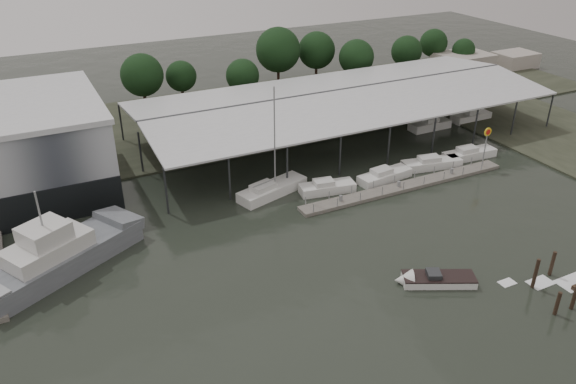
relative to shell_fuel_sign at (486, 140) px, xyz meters
name	(u,v)px	position (x,y,z in m)	size (l,w,h in m)	color
ground	(341,263)	(-27.00, -9.99, -3.93)	(200.00, 200.00, 0.00)	#232921
land_strip_far	(199,122)	(-27.00, 32.01, -3.83)	(140.00, 30.00, 0.30)	#3F4433
covered_boat_shed	(343,94)	(-10.00, 18.01, 2.20)	(58.24, 24.00, 6.96)	silver
floating_dock	(405,186)	(-12.00, 0.01, -3.72)	(28.00, 2.00, 1.40)	slate
shell_fuel_sign	(486,140)	(0.00, 0.00, 0.00)	(1.10, 0.18, 5.55)	gray
distant_commercial_buildings	(479,62)	(32.03, 34.70, -2.08)	(22.00, 8.00, 4.00)	#A1988E
grey_trawler	(61,254)	(-50.60, 0.86, -2.35)	(16.53, 12.00, 8.84)	slate
white_sailboat	(271,190)	(-27.03, 5.55, -3.27)	(9.17, 5.01, 13.02)	silver
speedboat_underway	(432,280)	(-21.39, -16.29, -3.53)	(16.90, 9.24, 2.00)	silver
moored_cruiser_0	(327,187)	(-20.96, 3.26, -3.31)	(6.80, 3.27, 1.70)	silver
moored_cruiser_1	(384,176)	(-13.12, 2.80, -3.31)	(7.34, 2.99, 1.70)	silver
moored_cruiser_2	(431,163)	(-5.62, 3.13, -3.31)	(7.98, 3.62, 1.70)	silver
moored_cruiser_3	(469,154)	(0.80, 3.27, -3.31)	(7.54, 2.61, 1.70)	silver
mooring_pilings	(569,297)	(-13.20, -23.92, -2.93)	(4.54, 7.87, 3.58)	#312418
horizon_tree_line	(304,57)	(-5.46, 38.42, 2.35)	(67.47, 12.14, 11.47)	black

